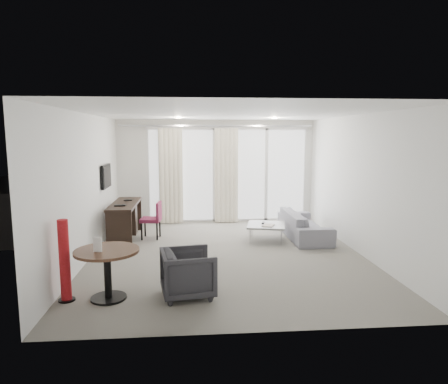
{
  "coord_description": "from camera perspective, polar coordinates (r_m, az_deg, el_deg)",
  "views": [
    {
      "loc": [
        -0.66,
        -7.2,
        2.21
      ],
      "look_at": [
        0.0,
        0.6,
        1.1
      ],
      "focal_mm": 32.0,
      "sensor_mm": 36.0,
      "label": 1
    }
  ],
  "objects": [
    {
      "name": "curtain_right",
      "position": [
        10.11,
        0.35,
        2.35
      ],
      "size": [
        0.6,
        0.2,
        2.38
      ],
      "primitive_type": null,
      "color": "#EEE4C8",
      "rests_on": "ground"
    },
    {
      "name": "menu_card",
      "position": [
        5.56,
        -17.58,
        -7.88
      ],
      "size": [
        0.11,
        0.04,
        0.2
      ],
      "primitive_type": null,
      "rotation": [
        0.0,
        0.0,
        -0.17
      ],
      "color": "white",
      "rests_on": "round_table"
    },
    {
      "name": "curtain_left",
      "position": [
        10.08,
        -7.6,
        2.26
      ],
      "size": [
        0.6,
        0.2,
        2.38
      ],
      "primitive_type": null,
      "color": "#EEE4C8",
      "rests_on": "ground"
    },
    {
      "name": "remote",
      "position": [
        8.61,
        5.61,
        -4.38
      ],
      "size": [
        0.1,
        0.18,
        0.02
      ],
      "primitive_type": null,
      "rotation": [
        0.0,
        0.0,
        -0.29
      ],
      "color": "black",
      "rests_on": "coffee_table"
    },
    {
      "name": "desk_chair",
      "position": [
        8.77,
        -10.43,
        -3.97
      ],
      "size": [
        0.48,
        0.46,
        0.8
      ],
      "primitive_type": null,
      "rotation": [
        0.0,
        0.0,
        -0.11
      ],
      "color": "maroon",
      "rests_on": "floor"
    },
    {
      "name": "floor",
      "position": [
        7.56,
        0.39,
        -8.93
      ],
      "size": [
        5.0,
        6.0,
        0.0
      ],
      "primitive_type": "cube",
      "color": "slate",
      "rests_on": "ground"
    },
    {
      "name": "downlight_b",
      "position": [
        9.0,
        7.21,
        10.43
      ],
      "size": [
        0.12,
        0.12,
        0.02
      ],
      "primitive_type": "cylinder",
      "color": "#FFE0B2",
      "rests_on": "ceiling"
    },
    {
      "name": "round_table",
      "position": [
        5.74,
        -16.27,
        -11.24
      ],
      "size": [
        1.13,
        1.13,
        0.69
      ],
      "primitive_type": null,
      "rotation": [
        0.0,
        0.0,
        0.39
      ],
      "color": "#44291B",
      "rests_on": "floor"
    },
    {
      "name": "tv",
      "position": [
        8.88,
        -16.49,
        2.18
      ],
      "size": [
        0.05,
        0.8,
        0.5
      ],
      "primitive_type": null,
      "color": "black",
      "rests_on": "wall_left"
    },
    {
      "name": "window_frame",
      "position": [
        10.26,
        0.55,
        2.43
      ],
      "size": [
        4.1,
        0.06,
        2.44
      ],
      "primitive_type": null,
      "color": "white",
      "rests_on": "ground"
    },
    {
      "name": "magazine",
      "position": [
        8.39,
        6.35,
        -4.72
      ],
      "size": [
        0.35,
        0.38,
        0.02
      ],
      "primitive_type": null,
      "rotation": [
        0.0,
        0.0,
        -0.43
      ],
      "color": "gray",
      "rests_on": "coffee_table"
    },
    {
      "name": "wall_right",
      "position": [
        7.91,
        18.73,
        1.04
      ],
      "size": [
        0.0,
        6.0,
        2.6
      ],
      "primitive_type": "cube",
      "color": "silver",
      "rests_on": "ground"
    },
    {
      "name": "tub_armchair",
      "position": [
        5.65,
        -5.15,
        -11.46
      ],
      "size": [
        0.82,
        0.8,
        0.65
      ],
      "primitive_type": "imported",
      "rotation": [
        0.0,
        0.0,
        1.73
      ],
      "color": "#29292D",
      "rests_on": "floor"
    },
    {
      "name": "red_lamp",
      "position": [
        5.8,
        -21.82,
        -9.09
      ],
      "size": [
        0.27,
        0.27,
        1.12
      ],
      "primitive_type": "cylinder",
      "rotation": [
        0.0,
        0.0,
        -0.21
      ],
      "color": "#A3151A",
      "rests_on": "floor"
    },
    {
      "name": "downlight_a",
      "position": [
        8.81,
        -6.5,
        10.5
      ],
      "size": [
        0.12,
        0.12,
        0.02
      ],
      "primitive_type": "cylinder",
      "color": "#FFE0B2",
      "rests_on": "ceiling"
    },
    {
      "name": "sofa",
      "position": [
        8.91,
        11.37,
        -4.58
      ],
      "size": [
        0.75,
        1.93,
        0.56
      ],
      "primitive_type": "imported",
      "rotation": [
        0.0,
        0.0,
        1.57
      ],
      "color": "gray",
      "rests_on": "floor"
    },
    {
      "name": "rattan_table",
      "position": [
        11.89,
        4.25,
        -1.32
      ],
      "size": [
        0.57,
        0.57,
        0.54
      ],
      "primitive_type": null,
      "rotation": [
        0.0,
        0.0,
        -0.05
      ],
      "color": "#44321B",
      "rests_on": "terrace_slab"
    },
    {
      "name": "coffee_table",
      "position": [
        8.56,
        6.02,
        -5.74
      ],
      "size": [
        0.92,
        0.92,
        0.35
      ],
      "primitive_type": null,
      "rotation": [
        0.0,
        0.0,
        -0.22
      ],
      "color": "gray",
      "rests_on": "floor"
    },
    {
      "name": "rattan_chair_b",
      "position": [
        11.83,
        7.38,
        -0.75
      ],
      "size": [
        0.71,
        0.71,
        0.82
      ],
      "primitive_type": null,
      "rotation": [
        0.0,
        0.0,
        0.34
      ],
      "color": "#44321B",
      "rests_on": "terrace_slab"
    },
    {
      "name": "wall_front",
      "position": [
        4.35,
        4.01,
        -4.06
      ],
      "size": [
        5.0,
        0.0,
        2.6
      ],
      "primitive_type": "cube",
      "color": "silver",
      "rests_on": "ground"
    },
    {
      "name": "rattan_chair_a",
      "position": [
        12.04,
        1.23,
        -0.51
      ],
      "size": [
        0.61,
        0.61,
        0.82
      ],
      "primitive_type": null,
      "rotation": [
        0.0,
        0.0,
        -0.08
      ],
      "color": "#44321B",
      "rests_on": "terrace_slab"
    },
    {
      "name": "wall_left",
      "position": [
        7.49,
        -19.03,
        0.64
      ],
      "size": [
        0.0,
        6.0,
        2.6
      ],
      "primitive_type": "cube",
      "color": "silver",
      "rests_on": "ground"
    },
    {
      "name": "window_panel",
      "position": [
        10.28,
        0.55,
        2.44
      ],
      "size": [
        4.0,
        0.02,
        2.38
      ],
      "primitive_type": null,
      "color": "white",
      "rests_on": "ground"
    },
    {
      "name": "terrace_slab",
      "position": [
        11.96,
        -0.14,
        -2.86
      ],
      "size": [
        5.6,
        3.0,
        0.12
      ],
      "primitive_type": "cube",
      "color": "#4D4D50",
      "rests_on": "ground"
    },
    {
      "name": "ceiling",
      "position": [
        7.24,
        0.41,
        11.16
      ],
      "size": [
        5.0,
        6.0,
        0.0
      ],
      "primitive_type": "cube",
      "color": "white",
      "rests_on": "ground"
    },
    {
      "name": "curtain_track",
      "position": [
        10.04,
        -1.08,
        9.45
      ],
      "size": [
        4.8,
        0.04,
        0.04
      ],
      "primitive_type": null,
      "color": "#B2B2B7",
      "rests_on": "ceiling"
    },
    {
      "name": "desk",
      "position": [
        8.83,
        -13.93,
        -4.05
      ],
      "size": [
        0.52,
        1.67,
        0.78
      ],
      "primitive_type": null,
      "color": "black",
      "rests_on": "floor"
    },
    {
      "name": "balustrade",
      "position": [
        13.29,
        -0.65,
        0.69
      ],
      "size": [
        5.5,
        0.06,
        1.05
      ],
      "primitive_type": null,
      "color": "#B2B2B7",
      "rests_on": "terrace_slab"
    }
  ]
}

